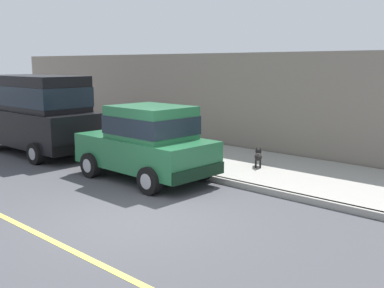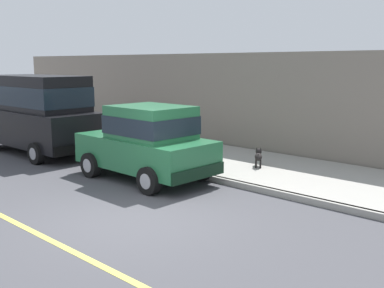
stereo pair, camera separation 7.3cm
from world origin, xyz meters
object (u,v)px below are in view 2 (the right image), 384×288
object	(u,v)px
car_green_hatchback	(147,142)
dog_black	(258,156)
fire_hydrant	(146,145)
car_black_van	(38,111)

from	to	relation	value
car_green_hatchback	dog_black	xyz separation A→B (m)	(2.62, -1.55, -0.55)
fire_hydrant	dog_black	bearing A→B (deg)	-70.16
car_green_hatchback	car_black_van	world-z (taller)	car_black_van
dog_black	fire_hydrant	size ratio (longest dim) A/B	0.90
car_black_van	dog_black	distance (m)	7.35
car_black_van	fire_hydrant	xyz separation A→B (m)	(1.55, -3.49, -0.92)
dog_black	fire_hydrant	bearing A→B (deg)	109.84
car_green_hatchback	car_black_van	xyz separation A→B (m)	(-0.10, 5.21, 0.42)
dog_black	car_green_hatchback	bearing A→B (deg)	149.45
fire_hydrant	car_green_hatchback	bearing A→B (deg)	-130.13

